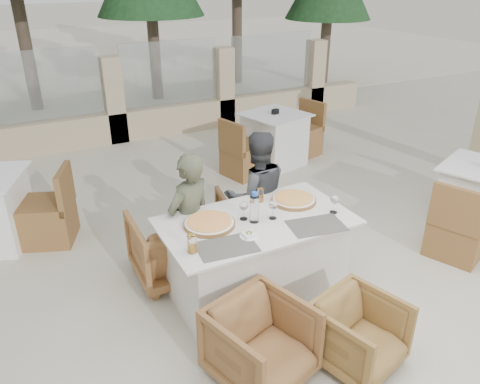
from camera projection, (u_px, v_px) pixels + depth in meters
name	position (u px, v px, depth m)	size (l,w,h in m)	color
ground	(256.00, 303.00, 4.12)	(80.00, 80.00, 0.00)	beige
sand_patch	(48.00, 57.00, 15.30)	(30.00, 16.00, 0.01)	beige
perimeter_wall_far	(113.00, 94.00, 7.60)	(10.00, 0.34, 1.60)	#C4AD8A
dining_table	(256.00, 259.00, 4.06)	(1.60, 0.90, 0.77)	beige
placemat_near_left	(227.00, 247.00, 3.52)	(0.45, 0.30, 0.00)	#58534B
placemat_near_right	(316.00, 225.00, 3.81)	(0.45, 0.30, 0.00)	#534E47
pizza_left	(209.00, 223.00, 3.80)	(0.42, 0.42, 0.05)	#E55B1F
pizza_right	(294.00, 199.00, 4.19)	(0.40, 0.40, 0.05)	orange
water_bottle	(254.00, 207.00, 3.81)	(0.08, 0.08, 0.27)	silver
wine_glass_centre	(244.00, 209.00, 3.87)	(0.08, 0.08, 0.18)	white
wine_glass_near	(273.00, 209.00, 3.88)	(0.08, 0.08, 0.18)	white
wine_glass_corner	(334.00, 203.00, 3.97)	(0.08, 0.08, 0.18)	white
beer_glass_left	(192.00, 244.00, 3.43)	(0.07, 0.07, 0.14)	gold
beer_glass_right	(260.00, 195.00, 4.18)	(0.06, 0.06, 0.13)	#C3771B
olive_dish	(249.00, 234.00, 3.64)	(0.11, 0.11, 0.04)	white
armchair_far_left	(171.00, 246.00, 4.36)	(0.69, 0.71, 0.65)	#996537
armchair_far_right	(251.00, 217.00, 4.92)	(0.63, 0.65, 0.59)	brown
armchair_near_left	(261.00, 344.00, 3.27)	(0.63, 0.65, 0.59)	brown
armchair_near_right	(359.00, 334.00, 3.40)	(0.57, 0.59, 0.54)	olive
diner_left	(190.00, 223.00, 4.10)	(0.47, 0.31, 1.30)	#484C37
diner_right	(257.00, 196.00, 4.55)	(0.64, 0.50, 1.32)	#393B3E
bg_table_b	(274.00, 139.00, 6.86)	(1.64, 0.82, 0.77)	silver
bg_table_c	(479.00, 200.00, 5.08)	(1.64, 0.82, 0.77)	silver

